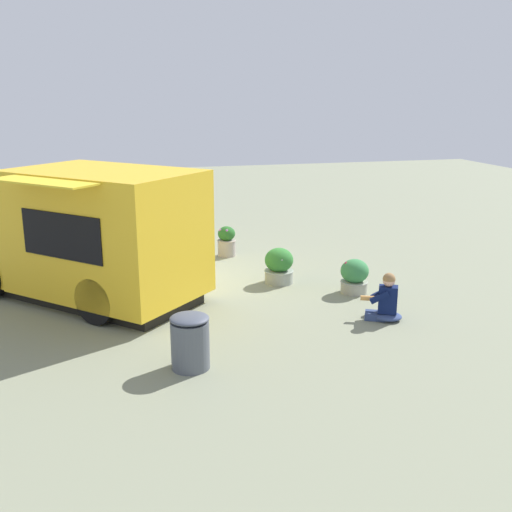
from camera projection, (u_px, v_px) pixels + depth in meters
name	position (u px, v px, depth m)	size (l,w,h in m)	color
ground_plane	(159.00, 283.00, 12.63)	(40.00, 40.00, 0.00)	gray
food_truck	(83.00, 236.00, 11.51)	(4.89, 4.89, 2.51)	yellow
person_customer	(386.00, 302.00, 10.53)	(0.63, 0.77, 0.86)	navy
planter_flowering_near	(354.00, 276.00, 11.96)	(0.56, 0.56, 0.69)	#9F9F8C
planter_flowering_far	(227.00, 241.00, 14.66)	(0.46, 0.46, 0.73)	#A4998F
planter_flowering_side	(279.00, 266.00, 12.58)	(0.61, 0.61, 0.75)	#979D90
trash_bin	(190.00, 341.00, 8.65)	(0.57, 0.57, 0.82)	#50555E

